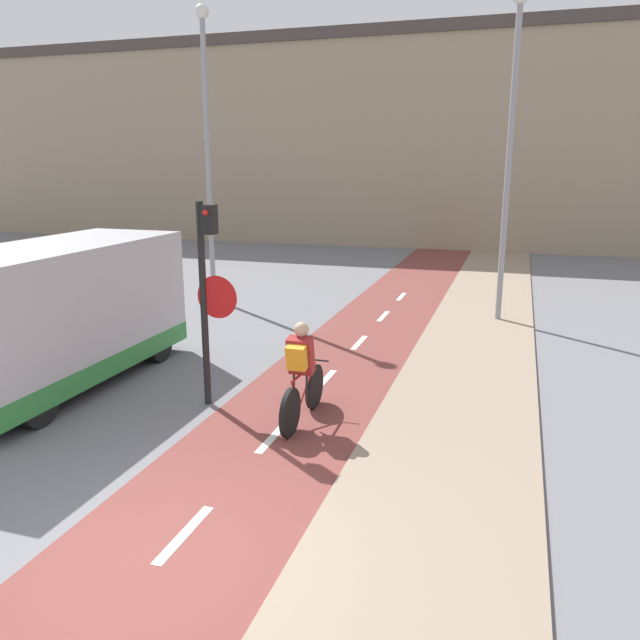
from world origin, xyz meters
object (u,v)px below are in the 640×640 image
at_px(cyclist_near, 302,377).
at_px(street_lamp_far, 207,130).
at_px(street_lamp_sidewalk, 511,129).
at_px(traffic_light_pole, 208,282).
at_px(van, 59,317).

bearing_deg(cyclist_near, street_lamp_far, 125.22).
bearing_deg(cyclist_near, street_lamp_sidewalk, 70.82).
bearing_deg(street_lamp_sidewalk, cyclist_near, -109.18).
bearing_deg(cyclist_near, traffic_light_pole, 170.61).
distance_m(street_lamp_sidewalk, cyclist_near, 8.67).
distance_m(street_lamp_far, street_lamp_sidewalk, 7.80).
height_order(traffic_light_pole, street_lamp_far, street_lamp_far).
bearing_deg(traffic_light_pole, street_lamp_sidewalk, 59.49).
xyz_separation_m(traffic_light_pole, street_lamp_far, (-3.63, 7.16, 2.65)).
distance_m(cyclist_near, van, 4.58).
xyz_separation_m(street_lamp_sidewalk, cyclist_near, (-2.56, -7.36, -3.80)).
relative_size(traffic_light_pole, van, 0.64).
distance_m(traffic_light_pole, street_lamp_far, 8.45).
xyz_separation_m(street_lamp_far, cyclist_near, (5.24, -7.43, -3.92)).
relative_size(traffic_light_pole, street_lamp_sidewalk, 0.43).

